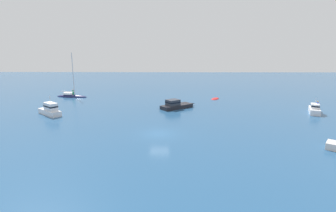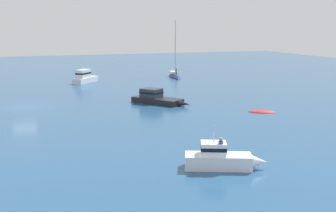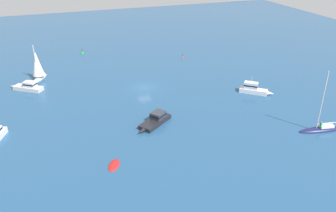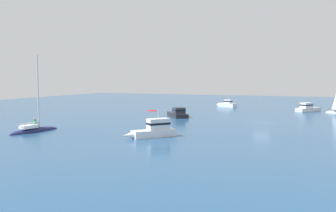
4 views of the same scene
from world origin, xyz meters
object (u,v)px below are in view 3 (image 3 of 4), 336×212
at_px(launch, 156,120).
at_px(sailboat, 321,130).
at_px(launch_2, 28,87).
at_px(channel_buoy, 82,53).
at_px(yacht, 38,67).
at_px(mooring_buoy, 182,58).
at_px(tender, 114,165).
at_px(motor_cruiser, 254,89).

bearing_deg(launch, sailboat, 118.42).
relative_size(launch_2, channel_buoy, 4.03).
height_order(yacht, launch_2, yacht).
distance_m(sailboat, channel_buoy, 60.01).
xyz_separation_m(launch, sailboat, (-23.29, 10.81, -0.47)).
xyz_separation_m(launch, mooring_buoy, (-16.44, -29.19, -0.62)).
distance_m(launch, tender, 12.44).
distance_m(sailboat, mooring_buoy, 40.58).
height_order(launch, tender, launch).
bearing_deg(sailboat, yacht, -33.06).
relative_size(motor_cruiser, channel_buoy, 3.49).
xyz_separation_m(yacht, tender, (-8.36, 35.57, -2.65)).
height_order(launch, launch_2, launch_2).
bearing_deg(mooring_buoy, channel_buoy, -28.28).
height_order(motor_cruiser, channel_buoy, motor_cruiser).
height_order(launch_2, motor_cruiser, motor_cruiser).
xyz_separation_m(launch_2, motor_cruiser, (-40.49, 16.15, 0.16)).
bearing_deg(motor_cruiser, launch_2, -161.10).
bearing_deg(sailboat, mooring_buoy, -70.43).
bearing_deg(tender, yacht, -140.35).
bearing_deg(yacht, mooring_buoy, 123.19).
relative_size(launch_2, motor_cruiser, 1.15).
distance_m(channel_buoy, mooring_buoy, 25.79).
bearing_deg(yacht, sailboat, 75.91).
relative_size(yacht, mooring_buoy, 6.72).
xyz_separation_m(yacht, launch_2, (2.23, 5.49, -1.96)).
xyz_separation_m(channel_buoy, mooring_buoy, (-22.71, 12.22, 0.00)).
relative_size(tender, channel_buoy, 1.98).
relative_size(channel_buoy, mooring_buoy, 1.38).
xyz_separation_m(tender, mooring_buoy, (-25.07, -38.13, 0.01)).
height_order(yacht, tender, yacht).
bearing_deg(channel_buoy, tender, 87.31).
bearing_deg(launch_2, motor_cruiser, -165.54).
bearing_deg(launch_2, mooring_buoy, -131.10).
xyz_separation_m(launch, channel_buoy, (6.28, -41.41, -0.62)).
bearing_deg(mooring_buoy, motor_cruiser, 101.28).
height_order(tender, sailboat, sailboat).
bearing_deg(sailboat, channel_buoy, -50.63).
bearing_deg(tender, motor_cruiser, 141.42).
bearing_deg(motor_cruiser, channel_buoy, 167.74).
bearing_deg(motor_cruiser, sailboat, -42.05).
relative_size(sailboat, mooring_buoy, 8.81).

